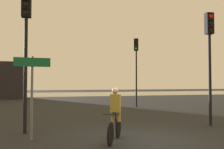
% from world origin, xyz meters
% --- Properties ---
extents(ground_plane, '(120.00, 120.00, 0.00)m').
position_xyz_m(ground_plane, '(0.00, 0.00, 0.00)').
color(ground_plane, black).
extents(water_strip, '(80.00, 16.00, 0.01)m').
position_xyz_m(water_strip, '(0.00, 34.16, 0.00)').
color(water_strip, gray).
rests_on(water_strip, ground).
extents(traffic_light_near_right, '(0.33, 0.35, 4.71)m').
position_xyz_m(traffic_light_near_right, '(3.82, 1.73, 3.26)').
color(traffic_light_near_right, black).
rests_on(traffic_light_near_right, ground).
extents(traffic_light_far_right, '(0.39, 0.41, 5.09)m').
position_xyz_m(traffic_light_far_right, '(3.84, 10.17, 3.50)').
color(traffic_light_far_right, black).
rests_on(traffic_light_far_right, ground).
extents(traffic_light_near_left, '(0.35, 0.36, 4.99)m').
position_xyz_m(traffic_light_near_left, '(-3.48, 2.11, 3.43)').
color(traffic_light_near_left, black).
rests_on(traffic_light_near_left, ground).
extents(direction_sign_post, '(1.10, 0.16, 2.60)m').
position_xyz_m(direction_sign_post, '(-3.22, 0.99, 1.70)').
color(direction_sign_post, slate).
rests_on(direction_sign_post, ground).
extents(cyclist, '(0.88, 1.51, 1.62)m').
position_xyz_m(cyclist, '(-0.78, 0.15, 0.82)').
color(cyclist, black).
rests_on(cyclist, ground).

